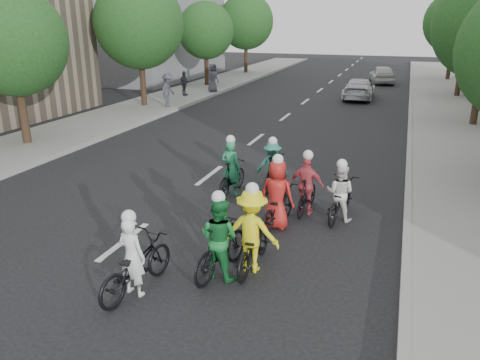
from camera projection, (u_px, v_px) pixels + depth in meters
The scene contains 25 objects.
ground at pixel (124, 241), 10.59m from camera, with size 120.00×120.00×0.00m, color black.
sidewalk_left at pixel (94, 124), 21.98m from camera, with size 4.00×80.00×0.15m, color gray.
curb_left at pixel (130, 127), 21.37m from camera, with size 0.18×80.00×0.18m, color #999993.
sidewalk_right at pixel (466, 155), 16.98m from camera, with size 4.00×80.00×0.15m, color gray.
curb_right at pixel (409, 150), 17.59m from camera, with size 0.18×80.00×0.18m, color #999993.
bldg_sw at pixel (139, 28), 39.25m from camera, with size 10.00×14.00×8.00m, color slate.
tree_l_2 at pixel (12, 42), 17.20m from camera, with size 4.00×4.00×5.97m.
tree_l_3 at pixel (139, 24), 25.05m from camera, with size 4.80×4.80×6.93m.
tree_l_4 at pixel (206, 31), 33.26m from camera, with size 4.00×4.00×5.97m.
tree_l_5 at pixel (246, 22), 41.10m from camera, with size 4.80×4.80×6.93m.
tree_r_2 at pixel (466, 33), 28.48m from camera, with size 4.00×4.00×5.97m.
tree_r_3 at pixel (455, 22), 36.33m from camera, with size 4.80×4.80×6.93m.
cyclist_0 at pixel (135, 264), 8.49m from camera, with size 0.97×2.03×1.65m.
cyclist_1 at pixel (220, 244), 9.01m from camera, with size 0.90×1.90×1.78m.
cyclist_2 at pixel (252, 238), 9.23m from camera, with size 1.11×1.82×1.86m.
cyclist_3 at pixel (307, 190), 11.97m from camera, with size 0.93×1.65×1.70m.
cyclist_4 at pixel (277, 202), 11.18m from camera, with size 0.89×1.91×1.83m.
cyclist_5 at pixel (232, 174), 13.27m from camera, with size 0.62×1.70×1.75m.
cyclist_6 at pixel (340, 197), 11.65m from camera, with size 0.90×1.94×1.58m.
cyclist_7 at pixel (273, 169), 13.65m from camera, with size 0.94×1.76×1.60m.
follow_car_lead at pixel (359, 89), 29.13m from camera, with size 1.78×4.38×1.27m, color silver.
follow_car_trail at pixel (382, 74), 36.26m from camera, with size 1.63×4.05×1.38m, color silver.
spectator_0 at pixel (168, 90), 25.60m from camera, with size 1.18×0.68×1.83m, color #464852.
spectator_1 at pixel (184, 83), 29.51m from camera, with size 0.89×0.37×1.52m, color #4C4A56.
spectator_2 at pixel (213, 78), 30.83m from camera, with size 0.91×0.59×1.86m, color #494A55.
Camera 1 is at (5.65, -8.14, 4.78)m, focal length 35.00 mm.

